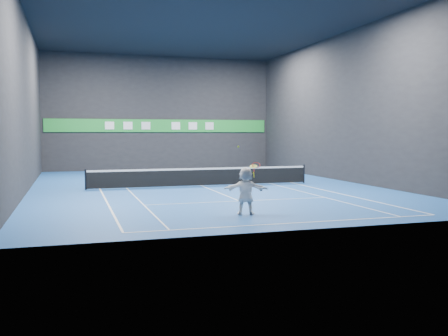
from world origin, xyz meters
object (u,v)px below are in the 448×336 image
object	(u,v)px
player	(246,191)
tennis_net	(202,176)
tennis_ball	(238,147)
tennis_racket	(256,167)

from	to	relation	value
player	tennis_net	distance (m)	9.85
tennis_ball	tennis_net	size ratio (longest dim) A/B	0.01
tennis_net	tennis_racket	bearing A→B (deg)	-93.17
player	tennis_ball	distance (m)	1.61
tennis_ball	tennis_racket	world-z (taller)	tennis_ball
tennis_ball	tennis_racket	bearing A→B (deg)	-11.63
player	tennis_net	size ratio (longest dim) A/B	0.14
tennis_racket	player	bearing A→B (deg)	-173.02
tennis_ball	tennis_net	xyz separation A→B (m)	(1.16, 9.63, -1.90)
tennis_ball	tennis_racket	size ratio (longest dim) A/B	0.12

